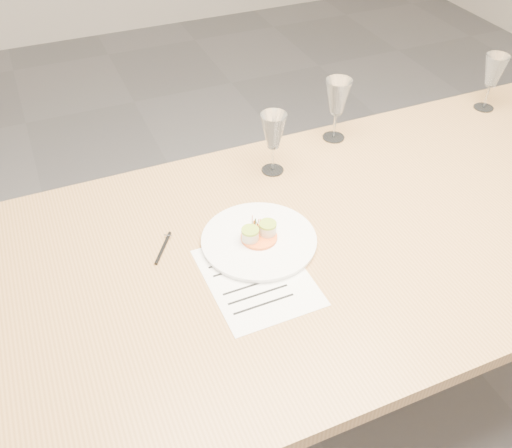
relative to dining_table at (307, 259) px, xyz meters
name	(u,v)px	position (x,y,z in m)	size (l,w,h in m)	color
ground	(296,398)	(0.00, 0.00, -0.68)	(7.00, 7.00, 0.00)	slate
dining_table	(307,259)	(0.00, 0.00, 0.00)	(2.40, 1.00, 0.75)	#B1834D
dinner_plate	(259,239)	(-0.13, 0.04, 0.08)	(0.31, 0.31, 0.08)	white
recipe_sheet	(257,277)	(-0.18, -0.07, 0.07)	(0.25, 0.31, 0.00)	white
ballpoint_pen	(163,248)	(-0.37, 0.12, 0.07)	(0.07, 0.11, 0.01)	black
wine_glass_1	(273,132)	(0.04, 0.33, 0.20)	(0.08, 0.08, 0.20)	white
wine_glass_2	(337,98)	(0.31, 0.42, 0.21)	(0.08, 0.08, 0.21)	white
wine_glass_3	(494,72)	(0.91, 0.39, 0.21)	(0.08, 0.08, 0.20)	white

